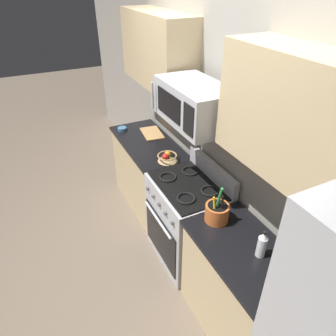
{
  "coord_description": "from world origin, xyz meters",
  "views": [
    {
      "loc": [
        2.02,
        -0.58,
        2.62
      ],
      "look_at": [
        -0.19,
        0.49,
        1.03
      ],
      "focal_mm": 33.02,
      "sensor_mm": 36.0,
      "label": 1
    }
  ],
  "objects": [
    {
      "name": "prep_bowl",
      "position": [
        -1.4,
        0.44,
        0.93
      ],
      "size": [
        0.11,
        0.11,
        0.04
      ],
      "color": "teal",
      "rests_on": "counter_left"
    },
    {
      "name": "wall_back",
      "position": [
        0.0,
        0.97,
        1.3
      ],
      "size": [
        8.0,
        0.1,
        2.6
      ],
      "primitive_type": "cube",
      "color": "#9E998E",
      "rests_on": "ground"
    },
    {
      "name": "utensil_crock",
      "position": [
        0.51,
        0.59,
        0.99
      ],
      "size": [
        0.19,
        0.19,
        0.34
      ],
      "color": "#D1662D",
      "rests_on": "counter_right"
    },
    {
      "name": "fruit_basket",
      "position": [
        -0.49,
        0.63,
        0.95
      ],
      "size": [
        0.21,
        0.21,
        0.1
      ],
      "color": "tan",
      "rests_on": "counter_left"
    },
    {
      "name": "counter_left",
      "position": [
        -0.98,
        0.61,
        0.46
      ],
      "size": [
        1.18,
        0.58,
        0.91
      ],
      "color": "tan",
      "rests_on": "ground"
    },
    {
      "name": "ground_plane",
      "position": [
        0.0,
        0.0,
        0.0
      ],
      "size": [
        16.0,
        16.0,
        0.0
      ],
      "primitive_type": "plane",
      "color": "#6B5B4C"
    },
    {
      "name": "counter_right",
      "position": [
        0.86,
        0.61,
        0.46
      ],
      "size": [
        0.95,
        0.58,
        0.91
      ],
      "color": "tan",
      "rests_on": "ground"
    },
    {
      "name": "microwave",
      "position": [
        -0.0,
        0.64,
        1.72
      ],
      "size": [
        0.72,
        0.44,
        0.32
      ],
      "color": "#B2B5BA"
    },
    {
      "name": "range_oven",
      "position": [
        -0.0,
        0.61,
        0.47
      ],
      "size": [
        0.76,
        0.62,
        1.09
      ],
      "color": "#B2B5BA",
      "rests_on": "ground"
    },
    {
      "name": "upper_cabinets_right",
      "position": [
        0.87,
        0.75,
        1.93
      ],
      "size": [
        0.94,
        0.34,
        0.71
      ],
      "color": "tan"
    },
    {
      "name": "upper_cabinets_left",
      "position": [
        -0.98,
        0.75,
        1.93
      ],
      "size": [
        1.17,
        0.34,
        0.71
      ],
      "color": "tan"
    },
    {
      "name": "cutting_board",
      "position": [
        -1.15,
        0.74,
        0.92
      ],
      "size": [
        0.39,
        0.26,
        0.02
      ],
      "primitive_type": "cube",
      "rotation": [
        0.0,
        0.0,
        -0.12
      ],
      "color": "tan",
      "rests_on": "counter_left"
    },
    {
      "name": "bottle_vinegar",
      "position": [
        0.95,
        0.66,
        1.01
      ],
      "size": [
        0.07,
        0.07,
        0.23
      ],
      "color": "silver",
      "rests_on": "counter_right"
    }
  ]
}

